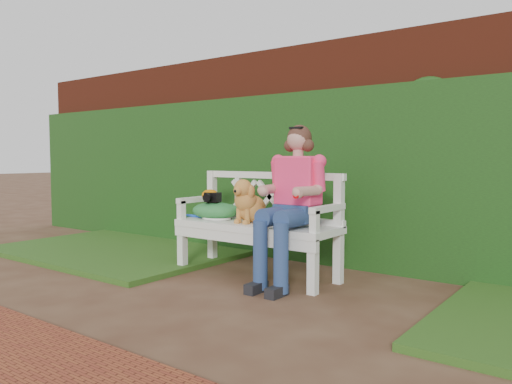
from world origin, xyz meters
The scene contains 11 objects.
ground centered at (0.00, 0.00, 0.00)m, with size 60.00×60.00×0.00m, color #46291A.
brick_wall centered at (0.00, 1.90, 1.10)m, with size 10.00×0.30×2.20m, color maroon.
ivy_hedge centered at (0.00, 1.68, 0.85)m, with size 10.00×0.18×1.70m, color #1D5215.
grass_left centered at (-2.40, 0.90, 0.03)m, with size 2.60×2.00×0.05m, color #1A3712.
garden_bench centered at (-0.52, 0.84, 0.24)m, with size 1.58×0.60×0.48m, color white, non-canonical shape.
seated_woman centered at (-0.10, 0.82, 0.63)m, with size 0.53×0.71×1.26m, color #F5558A, non-canonical shape.
dog centered at (-0.57, 0.81, 0.68)m, with size 0.26×0.35×0.39m, color #975921, non-canonical shape.
tennis_racket centered at (-0.97, 0.80, 0.49)m, with size 0.55×0.23×0.03m, color white, non-canonical shape.
green_bag centered at (-1.00, 0.84, 0.56)m, with size 0.47×0.36×0.16m, color #247B32, non-canonical shape.
camera_item centered at (-0.99, 0.81, 0.68)m, with size 0.13×0.10×0.09m, color black.
baseball_glove centered at (-1.05, 0.84, 0.70)m, with size 0.18×0.13×0.11m, color #C96D04.
Camera 1 is at (2.08, -2.66, 1.05)m, focal length 35.00 mm.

